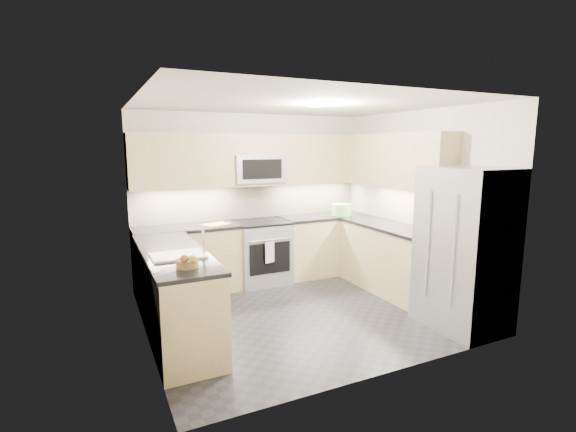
% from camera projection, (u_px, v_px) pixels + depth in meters
% --- Properties ---
extents(floor, '(3.60, 3.20, 0.00)m').
position_uv_depth(floor, '(300.00, 312.00, 5.16)').
color(floor, black).
rests_on(floor, ground).
extents(ceiling, '(3.60, 3.20, 0.02)m').
position_uv_depth(ceiling, '(301.00, 104.00, 4.75)').
color(ceiling, beige).
rests_on(ceiling, wall_back).
extents(wall_back, '(3.60, 0.02, 2.50)m').
position_uv_depth(wall_back, '(253.00, 197.00, 6.38)').
color(wall_back, beige).
rests_on(wall_back, floor).
extents(wall_front, '(3.60, 0.02, 2.50)m').
position_uv_depth(wall_front, '(387.00, 239.00, 3.53)').
color(wall_front, beige).
rests_on(wall_front, floor).
extents(wall_left, '(0.02, 3.20, 2.50)m').
position_uv_depth(wall_left, '(142.00, 224.00, 4.19)').
color(wall_left, beige).
rests_on(wall_left, floor).
extents(wall_right, '(0.02, 3.20, 2.50)m').
position_uv_depth(wall_right, '(417.00, 203.00, 5.72)').
color(wall_right, beige).
rests_on(wall_right, floor).
extents(base_cab_back_left, '(1.42, 0.60, 0.90)m').
position_uv_depth(base_cab_back_left, '(188.00, 261.00, 5.78)').
color(base_cab_back_left, tan).
rests_on(base_cab_back_left, floor).
extents(base_cab_back_right, '(1.42, 0.60, 0.90)m').
position_uv_depth(base_cab_back_right, '(324.00, 245.00, 6.71)').
color(base_cab_back_right, tan).
rests_on(base_cab_back_right, floor).
extents(base_cab_right, '(0.60, 1.70, 0.90)m').
position_uv_depth(base_cab_right, '(390.00, 260.00, 5.86)').
color(base_cab_right, tan).
rests_on(base_cab_right, floor).
extents(base_cab_peninsula, '(0.60, 2.00, 0.90)m').
position_uv_depth(base_cab_peninsula, '(176.00, 295.00, 4.45)').
color(base_cab_peninsula, tan).
rests_on(base_cab_peninsula, floor).
extents(countertop_back_left, '(1.42, 0.63, 0.04)m').
position_uv_depth(countertop_back_left, '(186.00, 228.00, 5.70)').
color(countertop_back_left, black).
rests_on(countertop_back_left, base_cab_back_left).
extents(countertop_back_right, '(1.42, 0.63, 0.04)m').
position_uv_depth(countertop_back_right, '(324.00, 216.00, 6.63)').
color(countertop_back_right, black).
rests_on(countertop_back_right, base_cab_back_right).
extents(countertop_right, '(0.63, 1.70, 0.04)m').
position_uv_depth(countertop_right, '(392.00, 227.00, 5.78)').
color(countertop_right, black).
rests_on(countertop_right, base_cab_right).
extents(countertop_peninsula, '(0.63, 2.00, 0.04)m').
position_uv_depth(countertop_peninsula, '(174.00, 253.00, 4.37)').
color(countertop_peninsula, black).
rests_on(countertop_peninsula, base_cab_peninsula).
extents(upper_cab_back, '(3.60, 0.35, 0.75)m').
position_uv_depth(upper_cab_back, '(257.00, 160.00, 6.13)').
color(upper_cab_back, tan).
rests_on(upper_cab_back, wall_back).
extents(upper_cab_right, '(0.35, 1.95, 0.75)m').
position_uv_depth(upper_cab_right, '(396.00, 161.00, 5.79)').
color(upper_cab_right, tan).
rests_on(upper_cab_right, wall_right).
extents(backsplash_back, '(3.60, 0.01, 0.51)m').
position_uv_depth(backsplash_back, '(253.00, 201.00, 6.38)').
color(backsplash_back, tan).
rests_on(backsplash_back, wall_back).
extents(backsplash_right, '(0.01, 2.30, 0.51)m').
position_uv_depth(backsplash_right, '(395.00, 203.00, 6.13)').
color(backsplash_right, tan).
rests_on(backsplash_right, wall_right).
extents(gas_range, '(0.76, 0.65, 0.91)m').
position_uv_depth(gas_range, '(261.00, 253.00, 6.22)').
color(gas_range, '#ACB0B4').
rests_on(gas_range, floor).
extents(range_cooktop, '(0.76, 0.65, 0.03)m').
position_uv_depth(range_cooktop, '(261.00, 222.00, 6.14)').
color(range_cooktop, black).
rests_on(range_cooktop, gas_range).
extents(oven_door_glass, '(0.62, 0.02, 0.45)m').
position_uv_depth(oven_door_glass, '(270.00, 258.00, 5.93)').
color(oven_door_glass, black).
rests_on(oven_door_glass, gas_range).
extents(oven_handle, '(0.60, 0.02, 0.02)m').
position_uv_depth(oven_handle, '(270.00, 240.00, 5.87)').
color(oven_handle, '#B2B5BA').
rests_on(oven_handle, gas_range).
extents(microwave, '(0.76, 0.40, 0.40)m').
position_uv_depth(microwave, '(257.00, 169.00, 6.13)').
color(microwave, '#A7A8AF').
rests_on(microwave, upper_cab_back).
extents(microwave_door, '(0.60, 0.01, 0.28)m').
position_uv_depth(microwave_door, '(263.00, 169.00, 5.94)').
color(microwave_door, black).
rests_on(microwave_door, microwave).
extents(refrigerator, '(0.70, 0.90, 1.80)m').
position_uv_depth(refrigerator, '(465.00, 249.00, 4.60)').
color(refrigerator, '#9EA0A6').
rests_on(refrigerator, floor).
extents(fridge_handle_left, '(0.02, 0.02, 1.20)m').
position_uv_depth(fridge_handle_left, '(453.00, 252.00, 4.28)').
color(fridge_handle_left, '#B2B5BA').
rests_on(fridge_handle_left, refrigerator).
extents(fridge_handle_right, '(0.02, 0.02, 1.20)m').
position_uv_depth(fridge_handle_right, '(428.00, 245.00, 4.60)').
color(fridge_handle_right, '#B2B5BA').
rests_on(fridge_handle_right, refrigerator).
extents(sink_basin, '(0.52, 0.38, 0.16)m').
position_uv_depth(sink_basin, '(178.00, 262.00, 4.16)').
color(sink_basin, white).
rests_on(sink_basin, base_cab_peninsula).
extents(faucet, '(0.03, 0.03, 0.28)m').
position_uv_depth(faucet, '(203.00, 240.00, 4.23)').
color(faucet, silver).
rests_on(faucet, countertop_peninsula).
extents(utensil_bowl, '(0.39, 0.39, 0.18)m').
position_uv_depth(utensil_bowl, '(342.00, 210.00, 6.61)').
color(utensil_bowl, '#6DB14C').
rests_on(utensil_bowl, countertop_back_right).
extents(cutting_board, '(0.41, 0.35, 0.01)m').
position_uv_depth(cutting_board, '(217.00, 224.00, 5.82)').
color(cutting_board, orange).
rests_on(cutting_board, countertop_back_left).
extents(fruit_basket, '(0.22, 0.22, 0.07)m').
position_uv_depth(fruit_basket, '(187.00, 263.00, 3.77)').
color(fruit_basket, olive).
rests_on(fruit_basket, countertop_peninsula).
extents(fruit_apple, '(0.07, 0.07, 0.07)m').
position_uv_depth(fruit_apple, '(184.00, 259.00, 3.63)').
color(fruit_apple, '#A13012').
rests_on(fruit_apple, fruit_basket).
extents(fruit_pear, '(0.06, 0.06, 0.06)m').
position_uv_depth(fruit_pear, '(192.00, 258.00, 3.64)').
color(fruit_pear, '#57C454').
rests_on(fruit_pear, fruit_basket).
extents(dish_towel_check, '(0.16, 0.06, 0.30)m').
position_uv_depth(dish_towel_check, '(270.00, 252.00, 5.87)').
color(dish_towel_check, silver).
rests_on(dish_towel_check, oven_handle).
extents(fruit_orange, '(0.06, 0.06, 0.06)m').
position_uv_depth(fruit_orange, '(195.00, 260.00, 3.59)').
color(fruit_orange, orange).
rests_on(fruit_orange, fruit_basket).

